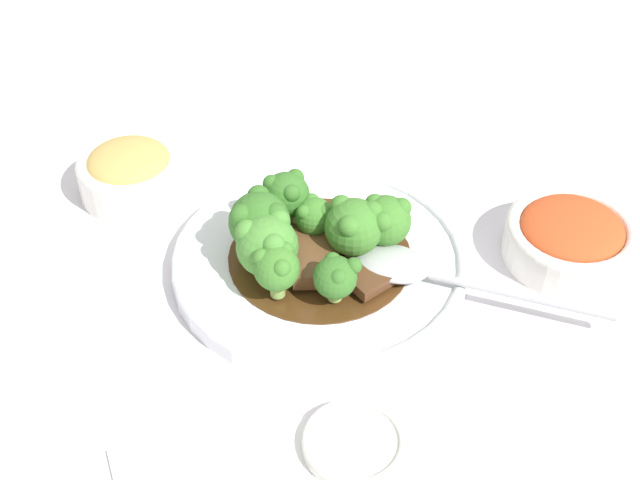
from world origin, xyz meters
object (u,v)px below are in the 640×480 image
(broccoli_floret_6, at_px, (386,221))
(beef_strip_2, at_px, (316,256))
(beef_strip_0, at_px, (342,225))
(broccoli_floret_1, at_px, (286,194))
(broccoli_floret_7, at_px, (277,268))
(sauce_dish, at_px, (354,443))
(side_bowl_appetizer, at_px, (130,171))
(broccoli_floret_4, at_px, (267,245))
(broccoli_floret_0, at_px, (340,276))
(broccoli_floret_3, at_px, (354,226))
(broccoli_floret_5, at_px, (259,221))
(main_plate, at_px, (320,261))
(beef_strip_1, at_px, (373,275))
(side_bowl_kimchi, at_px, (570,237))
(broccoli_floret_2, at_px, (314,216))
(serving_spoon, at_px, (412,268))

(broccoli_floret_6, bearing_deg, beef_strip_2, -172.61)
(beef_strip_0, distance_m, beef_strip_2, 0.04)
(broccoli_floret_1, distance_m, broccoli_floret_7, 0.09)
(beef_strip_0, bearing_deg, sauce_dish, -101.19)
(beef_strip_0, xyz_separation_m, side_bowl_appetizer, (-0.17, 0.12, -0.00))
(side_bowl_appetizer, bearing_deg, broccoli_floret_4, -56.34)
(beef_strip_0, distance_m, broccoli_floret_0, 0.08)
(broccoli_floret_3, height_order, broccoli_floret_5, broccoli_floret_5)
(broccoli_floret_0, bearing_deg, broccoli_floret_4, 140.18)
(broccoli_floret_4, bearing_deg, main_plate, 15.07)
(main_plate, relative_size, beef_strip_1, 4.60)
(beef_strip_0, height_order, side_bowl_kimchi, side_bowl_kimchi)
(side_bowl_appetizer, bearing_deg, sauce_dish, -67.89)
(beef_strip_0, bearing_deg, broccoli_floret_3, -83.34)
(broccoli_floret_0, xyz_separation_m, broccoli_floret_4, (-0.05, 0.04, 0.01))
(main_plate, bearing_deg, side_bowl_appetizer, 136.38)
(broccoli_floret_2, distance_m, side_bowl_appetizer, 0.19)
(broccoli_floret_0, height_order, broccoli_floret_3, broccoli_floret_3)
(broccoli_floret_5, bearing_deg, broccoli_floret_6, -10.20)
(broccoli_floret_3, bearing_deg, beef_strip_1, -77.23)
(broccoli_floret_5, xyz_separation_m, broccoli_floret_6, (0.10, -0.02, -0.00))
(serving_spoon, relative_size, side_bowl_kimchi, 1.74)
(beef_strip_0, xyz_separation_m, broccoli_floret_4, (-0.07, -0.03, 0.02))
(broccoli_floret_0, xyz_separation_m, sauce_dish, (-0.02, -0.13, -0.04))
(beef_strip_0, relative_size, beef_strip_1, 1.00)
(beef_strip_2, xyz_separation_m, sauce_dish, (-0.01, -0.18, -0.02))
(broccoli_floret_2, xyz_separation_m, broccoli_floret_7, (-0.04, -0.06, 0.01))
(serving_spoon, bearing_deg, broccoli_floret_4, 165.92)
(beef_strip_2, distance_m, broccoli_floret_0, 0.05)
(broccoli_floret_5, relative_size, sauce_dish, 0.75)
(beef_strip_1, xyz_separation_m, broccoli_floret_4, (-0.08, 0.03, 0.02))
(beef_strip_2, height_order, broccoli_floret_4, broccoli_floret_4)
(beef_strip_1, relative_size, broccoli_floret_0, 1.35)
(broccoli_floret_0, height_order, serving_spoon, broccoli_floret_0)
(serving_spoon, bearing_deg, broccoli_floret_0, -168.31)
(main_plate, height_order, broccoli_floret_4, broccoli_floret_4)
(side_bowl_appetizer, bearing_deg, broccoli_floret_3, -39.88)
(broccoli_floret_2, relative_size, side_bowl_appetizer, 0.41)
(broccoli_floret_5, bearing_deg, side_bowl_appetizer, 129.01)
(main_plate, distance_m, side_bowl_appetizer, 0.21)
(beef_strip_1, distance_m, broccoli_floret_3, 0.04)
(beef_strip_2, xyz_separation_m, side_bowl_kimchi, (0.22, -0.02, -0.00))
(broccoli_floret_2, height_order, sauce_dish, broccoli_floret_2)
(beef_strip_1, relative_size, beef_strip_2, 0.75)
(beef_strip_2, height_order, broccoli_floret_6, broccoli_floret_6)
(broccoli_floret_0, relative_size, sauce_dish, 0.55)
(beef_strip_1, height_order, broccoli_floret_5, broccoli_floret_5)
(beef_strip_2, relative_size, broccoli_floret_5, 1.31)
(beef_strip_1, distance_m, sauce_dish, 0.15)
(broccoli_floret_1, height_order, broccoli_floret_2, broccoli_floret_1)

